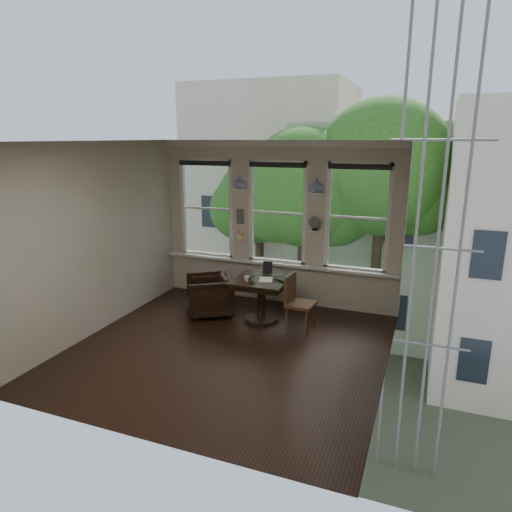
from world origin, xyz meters
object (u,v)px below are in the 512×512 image
at_px(table, 262,300).
at_px(side_chair_right, 301,304).
at_px(armchair_left, 210,295).
at_px(mug, 247,279).
at_px(laptop, 279,280).

distance_m(table, side_chair_right, 0.75).
relative_size(table, side_chair_right, 0.98).
xyz_separation_m(armchair_left, mug, (0.78, -0.16, 0.44)).
height_order(table, armchair_left, table).
bearing_deg(laptop, side_chair_right, 13.74).
height_order(laptop, mug, mug).
distance_m(laptop, mug, 0.54).
height_order(armchair_left, mug, mug).
distance_m(side_chair_right, mug, 0.97).
distance_m(table, armchair_left, 0.96).
bearing_deg(mug, armchair_left, 168.42).
bearing_deg(armchair_left, laptop, 60.23).
bearing_deg(side_chair_right, armchair_left, 92.61).
relative_size(armchair_left, laptop, 2.23).
height_order(armchair_left, side_chair_right, side_chair_right).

